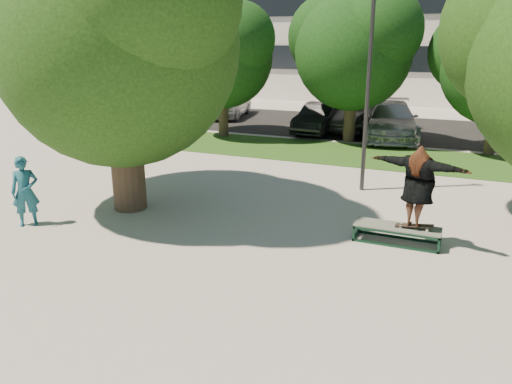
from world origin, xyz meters
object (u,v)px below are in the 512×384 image
at_px(grind_box, 397,234).
at_px(car_silver_a, 228,102).
at_px(car_silver_b, 391,120).
at_px(bystander, 25,191).
at_px(car_dark, 320,118).
at_px(lamppost, 369,80).
at_px(car_grey, 357,113).
at_px(tree_left, 117,30).

height_order(grind_box, car_silver_a, car_silver_a).
bearing_deg(car_silver_b, bystander, -124.44).
bearing_deg(car_dark, bystander, -99.17).
bearing_deg(grind_box, lamppost, 112.29).
relative_size(lamppost, bystander, 3.69).
relative_size(lamppost, car_silver_b, 1.13).
bearing_deg(car_grey, lamppost, -70.03).
bearing_deg(bystander, car_silver_a, 58.20).
bearing_deg(car_grey, bystander, -98.04).
relative_size(tree_left, car_dark, 1.71).
height_order(tree_left, car_silver_a, tree_left).
bearing_deg(grind_box, bystander, -164.25).
bearing_deg(lamppost, grind_box, -67.71).
distance_m(car_dark, car_silver_b, 3.23).
xyz_separation_m(tree_left, grind_box, (6.79, 0.25, -4.23)).
height_order(grind_box, car_dark, car_dark).
relative_size(grind_box, car_silver_b, 0.33).
relative_size(grind_box, car_grey, 0.31).
bearing_deg(lamppost, car_silver_a, 131.00).
relative_size(tree_left, bystander, 4.29).
bearing_deg(car_grey, car_silver_a, 177.77).
distance_m(car_silver_a, car_dark, 6.79).
distance_m(car_grey, car_silver_b, 2.51).
bearing_deg(car_grey, car_silver_b, -34.94).
xyz_separation_m(tree_left, car_silver_a, (-4.59, 15.28, -3.61)).
height_order(grind_box, bystander, bystander).
xyz_separation_m(lamppost, grind_box, (1.50, -3.66, -2.96)).
bearing_deg(car_silver_a, car_grey, -20.36).
height_order(lamppost, car_silver_b, lamppost).
relative_size(grind_box, car_dark, 0.43).
xyz_separation_m(lamppost, bystander, (-6.66, -5.96, -2.32)).
height_order(car_silver_a, car_silver_b, car_silver_a).
bearing_deg(lamppost, car_grey, 103.11).
height_order(lamppost, car_dark, lamppost).
bearing_deg(tree_left, bystander, -123.63).
xyz_separation_m(car_dark, car_silver_b, (3.23, 0.00, 0.10)).
distance_m(car_silver_a, car_silver_b, 9.82).
distance_m(bystander, car_silver_a, 17.63).
distance_m(tree_left, car_silver_b, 13.79).
relative_size(tree_left, lamppost, 1.16).
bearing_deg(bystander, car_silver_b, 24.58).
distance_m(car_dark, car_grey, 2.16).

